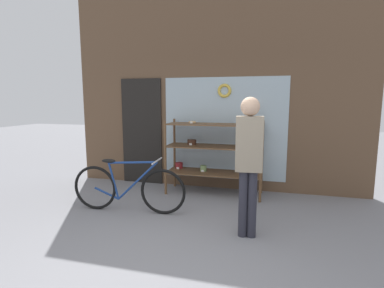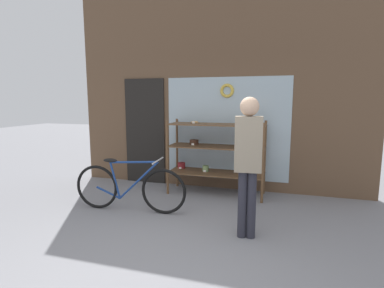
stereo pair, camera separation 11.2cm
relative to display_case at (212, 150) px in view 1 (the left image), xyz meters
The scene contains 5 objects.
ground_plane 2.68m from the display_case, 90.94° to the right, with size 30.00×30.00×0.00m, color gray.
storefront_facade 1.11m from the display_case, 100.65° to the left, with size 5.58×0.13×3.75m.
display_case is the anchor object (origin of this frame).
bicycle 1.66m from the display_case, 130.68° to the right, with size 1.77×0.46×0.82m.
pedestrian 1.78m from the display_case, 64.25° to the right, with size 0.33×0.23×1.72m.
Camera 1 is at (1.06, -2.62, 1.69)m, focal length 28.00 mm.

